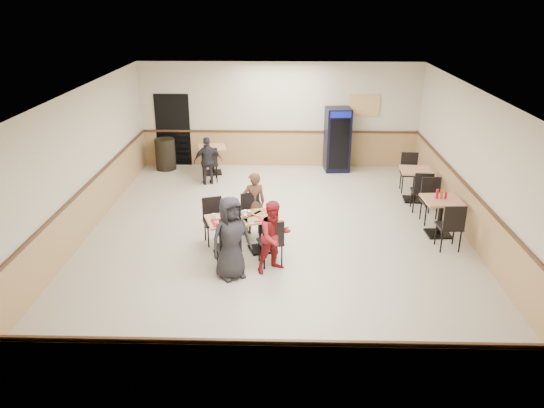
{
  "coord_description": "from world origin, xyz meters",
  "views": [
    {
      "loc": [
        0.17,
        -10.04,
        4.77
      ],
      "look_at": [
        -0.08,
        -0.5,
        0.96
      ],
      "focal_mm": 35.0,
      "sensor_mm": 36.0,
      "label": 1
    }
  ],
  "objects_px": {
    "diner_woman_left": "(231,238)",
    "main_table": "(244,229)",
    "pepsi_cooler": "(337,140)",
    "trash_bin": "(165,154)",
    "diner_woman_right": "(274,236)",
    "back_table": "(212,156)",
    "side_table_near": "(441,211)",
    "diner_man_opposite": "(254,203)",
    "lone_diner": "(208,161)",
    "side_table_far": "(415,180)"
  },
  "relations": [
    {
      "from": "main_table",
      "to": "side_table_far",
      "type": "distance_m",
      "value": 4.93
    },
    {
      "from": "diner_man_opposite",
      "to": "back_table",
      "type": "relative_size",
      "value": 1.57
    },
    {
      "from": "back_table",
      "to": "trash_bin",
      "type": "xyz_separation_m",
      "value": [
        -1.41,
        0.35,
        -0.07
      ]
    },
    {
      "from": "diner_woman_left",
      "to": "trash_bin",
      "type": "xyz_separation_m",
      "value": [
        -2.51,
        6.2,
        -0.32
      ]
    },
    {
      "from": "back_table",
      "to": "lone_diner",
      "type": "bearing_deg",
      "value": -90.0
    },
    {
      "from": "back_table",
      "to": "pepsi_cooler",
      "type": "bearing_deg",
      "value": 6.38
    },
    {
      "from": "diner_woman_right",
      "to": "lone_diner",
      "type": "height_order",
      "value": "diner_woman_right"
    },
    {
      "from": "diner_man_opposite",
      "to": "diner_woman_right",
      "type": "bearing_deg",
      "value": 88.81
    },
    {
      "from": "main_table",
      "to": "back_table",
      "type": "relative_size",
      "value": 1.81
    },
    {
      "from": "diner_woman_right",
      "to": "trash_bin",
      "type": "xyz_separation_m",
      "value": [
        -3.27,
        5.94,
        -0.23
      ]
    },
    {
      "from": "diner_woman_right",
      "to": "trash_bin",
      "type": "height_order",
      "value": "diner_woman_right"
    },
    {
      "from": "main_table",
      "to": "diner_man_opposite",
      "type": "height_order",
      "value": "diner_man_opposite"
    },
    {
      "from": "diner_woman_left",
      "to": "diner_man_opposite",
      "type": "height_order",
      "value": "diner_woman_left"
    },
    {
      "from": "main_table",
      "to": "diner_man_opposite",
      "type": "xyz_separation_m",
      "value": [
        0.15,
        0.95,
        0.17
      ]
    },
    {
      "from": "diner_man_opposite",
      "to": "diner_woman_left",
      "type": "bearing_deg",
      "value": 64.28
    },
    {
      "from": "diner_woman_right",
      "to": "back_table",
      "type": "bearing_deg",
      "value": 75.82
    },
    {
      "from": "lone_diner",
      "to": "pepsi_cooler",
      "type": "height_order",
      "value": "pepsi_cooler"
    },
    {
      "from": "diner_woman_left",
      "to": "side_table_near",
      "type": "relative_size",
      "value": 1.9
    },
    {
      "from": "back_table",
      "to": "side_table_near",
      "type": "bearing_deg",
      "value": -36.86
    },
    {
      "from": "back_table",
      "to": "trash_bin",
      "type": "height_order",
      "value": "trash_bin"
    },
    {
      "from": "trash_bin",
      "to": "pepsi_cooler",
      "type": "bearing_deg",
      "value": 0.5
    },
    {
      "from": "diner_woman_right",
      "to": "side_table_far",
      "type": "height_order",
      "value": "diner_woman_right"
    },
    {
      "from": "diner_woman_left",
      "to": "side_table_near",
      "type": "height_order",
      "value": "diner_woman_left"
    },
    {
      "from": "diner_woman_left",
      "to": "main_table",
      "type": "bearing_deg",
      "value": 49.87
    },
    {
      "from": "main_table",
      "to": "diner_man_opposite",
      "type": "bearing_deg",
      "value": 62.1
    },
    {
      "from": "side_table_far",
      "to": "pepsi_cooler",
      "type": "height_order",
      "value": "pepsi_cooler"
    },
    {
      "from": "diner_woman_right",
      "to": "pepsi_cooler",
      "type": "distance_m",
      "value": 6.21
    },
    {
      "from": "side_table_far",
      "to": "trash_bin",
      "type": "bearing_deg",
      "value": 160.68
    },
    {
      "from": "diner_woman_left",
      "to": "lone_diner",
      "type": "relative_size",
      "value": 1.2
    },
    {
      "from": "diner_woman_right",
      "to": "diner_man_opposite",
      "type": "bearing_deg",
      "value": 73.09
    },
    {
      "from": "diner_woman_right",
      "to": "side_table_near",
      "type": "relative_size",
      "value": 1.69
    },
    {
      "from": "lone_diner",
      "to": "pepsi_cooler",
      "type": "relative_size",
      "value": 0.71
    },
    {
      "from": "side_table_near",
      "to": "diner_woman_left",
      "type": "bearing_deg",
      "value": -155.83
    },
    {
      "from": "diner_man_opposite",
      "to": "lone_diner",
      "type": "distance_m",
      "value": 3.35
    },
    {
      "from": "pepsi_cooler",
      "to": "trash_bin",
      "type": "bearing_deg",
      "value": 175.31
    },
    {
      "from": "main_table",
      "to": "lone_diner",
      "type": "bearing_deg",
      "value": 88.28
    },
    {
      "from": "side_table_near",
      "to": "trash_bin",
      "type": "distance_m",
      "value": 7.97
    },
    {
      "from": "side_table_near",
      "to": "back_table",
      "type": "xyz_separation_m",
      "value": [
        -5.29,
        3.97,
        -0.01
      ]
    },
    {
      "from": "diner_man_opposite",
      "to": "back_table",
      "type": "height_order",
      "value": "diner_man_opposite"
    },
    {
      "from": "lone_diner",
      "to": "back_table",
      "type": "xyz_separation_m",
      "value": [
        -0.0,
        0.89,
        -0.12
      ]
    },
    {
      "from": "diner_man_opposite",
      "to": "trash_bin",
      "type": "distance_m",
      "value": 5.13
    },
    {
      "from": "back_table",
      "to": "pepsi_cooler",
      "type": "distance_m",
      "value": 3.56
    },
    {
      "from": "lone_diner",
      "to": "back_table",
      "type": "relative_size",
      "value": 1.49
    },
    {
      "from": "back_table",
      "to": "diner_woman_right",
      "type": "bearing_deg",
      "value": -71.58
    },
    {
      "from": "side_table_far",
      "to": "diner_woman_right",
      "type": "bearing_deg",
      "value": -132.85
    },
    {
      "from": "diner_man_opposite",
      "to": "lone_diner",
      "type": "height_order",
      "value": "diner_man_opposite"
    },
    {
      "from": "pepsi_cooler",
      "to": "side_table_near",
      "type": "bearing_deg",
      "value": -73.01
    },
    {
      "from": "diner_woman_right",
      "to": "back_table",
      "type": "relative_size",
      "value": 1.58
    },
    {
      "from": "diner_woman_right",
      "to": "pepsi_cooler",
      "type": "bearing_deg",
      "value": 41.95
    },
    {
      "from": "side_table_far",
      "to": "pepsi_cooler",
      "type": "xyz_separation_m",
      "value": [
        -1.7,
        2.36,
        0.37
      ]
    }
  ]
}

